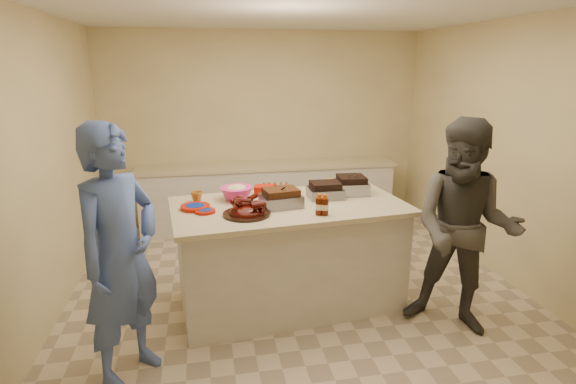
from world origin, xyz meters
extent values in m
cube|color=#47230F|center=(-0.20, -0.07, 1.00)|extent=(0.39, 0.32, 0.11)
cube|color=black|center=(0.26, 0.12, 1.00)|extent=(0.32, 0.27, 0.10)
cube|color=gray|center=(0.55, 0.21, 1.00)|extent=(0.33, 0.33, 0.12)
cylinder|color=silver|center=(-0.17, 0.37, 1.00)|extent=(0.33, 0.33, 0.05)
cube|color=gold|center=(0.51, 0.48, 1.00)|extent=(0.29, 0.22, 0.08)
cylinder|color=#3C1003|center=(0.07, -0.37, 1.00)|extent=(0.07, 0.07, 0.18)
cylinder|color=#3C1003|center=(0.12, -0.38, 1.00)|extent=(0.07, 0.07, 0.18)
cylinder|color=#D8A902|center=(-0.21, 0.14, 1.00)|extent=(0.05, 0.05, 0.13)
imported|color=silver|center=(-0.19, 0.20, 1.00)|extent=(0.14, 0.06, 0.14)
cylinder|color=#A41203|center=(-0.97, 0.00, 1.00)|extent=(0.29, 0.29, 0.03)
cylinder|color=#A41203|center=(-0.88, -0.13, 1.00)|extent=(0.19, 0.19, 0.02)
imported|color=#A5651E|center=(-0.95, 0.20, 1.00)|extent=(0.12, 0.11, 0.11)
cube|color=#A41203|center=(-0.30, 0.31, 1.00)|extent=(0.22, 0.18, 0.10)
imported|color=#455FA8|center=(-1.47, -0.83, 0.00)|extent=(1.94, 1.67, 0.45)
imported|color=#494641|center=(1.23, -0.71, 0.00)|extent=(1.82, 2.01, 0.70)
camera|label=1|loc=(-0.86, -3.88, 2.24)|focal=28.00mm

